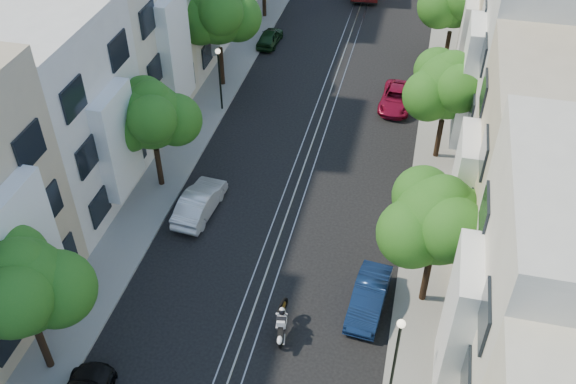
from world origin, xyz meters
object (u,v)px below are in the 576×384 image
Objects in this scene: sportbike_rider at (282,321)px; tree_e_b at (439,222)px; tree_w_a at (21,289)px; tree_w_c at (219,14)px; parked_car_e_far at (396,98)px; parked_car_w_far at (270,37)px; lamp_west at (219,70)px; parked_car_e_mid at (369,297)px; tree_e_d at (456,0)px; tree_e_c at (449,88)px; tree_w_b at (152,118)px; lamp_east at (397,346)px; parked_car_w_mid at (200,202)px.

tree_e_b is at bearing 20.91° from sportbike_rider.
tree_w_a is 23.00m from tree_w_c.
parked_car_w_far is at bearing 149.99° from parked_car_e_far.
lamp_west is at bearing 87.60° from tree_w_a.
parked_car_e_mid is (12.04, 6.03, -4.09)m from tree_w_a.
tree_e_d is at bearing 68.73° from sportbike_rider.
tree_w_a is (-14.40, -29.00, -0.13)m from tree_e_d.
tree_e_d reaches higher than tree_e_c.
tree_w_b reaches higher than parked_car_w_far.
lamp_west is 1.23× the size of parked_car_w_far.
tree_e_c is 3.14× the size of sportbike_rider.
tree_e_c is at bearing 140.46° from parked_car_w_far.
tree_e_b is 16.01m from tree_w_a.
lamp_east reaches higher than sportbike_rider.
parked_car_e_mid is at bearing -54.64° from tree_w_c.
tree_e_d reaches higher than parked_car_w_far.
tree_w_c is (-14.40, 5.00, 0.47)m from tree_e_c.
tree_w_c reaches higher than tree_e_b.
parked_car_w_mid is 1.23× the size of parked_car_w_far.
tree_w_a is 20.13m from lamp_west.
tree_w_a is at bearing -148.51° from parked_car_e_mid.
tree_w_a is 3.22× the size of sportbike_rider.
lamp_west is 18.16m from sportbike_rider.
tree_e_d is 15.60m from tree_w_c.
tree_e_b reaches higher than sportbike_rider.
tree_e_b reaches higher than parked_car_e_mid.
sportbike_rider is at bearing -65.74° from tree_w_c.
tree_e_d is at bearing 49.73° from tree_w_b.
sportbike_rider is at bearing -141.32° from parked_car_e_mid.
tree_w_b is 1.51× the size of lamp_east.
tree_e_b and tree_w_a have the same top height.
lamp_west is at bearing 133.56° from parked_car_e_mid.
tree_e_b is 21.53m from tree_w_c.
parked_car_e_mid is at bearing 109.22° from lamp_east.
tree_e_b is 1.62× the size of parked_car_e_far.
tree_e_c is 0.98× the size of tree_w_a.
tree_w_a reaches higher than sportbike_rider.
sportbike_rider is 0.53× the size of parked_car_e_mid.
tree_e_c is at bearing 51.34° from tree_w_a.
parked_car_w_mid reaches higher than parked_car_w_far.
tree_w_b reaches higher than parked_car_w_mid.
tree_w_a is at bearing -116.41° from tree_e_d.
tree_w_a is at bearing -90.00° from tree_w_c.
tree_e_c reaches higher than parked_car_w_mid.
tree_w_c is 8.05m from parked_car_w_far.
tree_e_d reaches higher than parked_car_e_mid.
tree_w_c is at bearing 90.00° from tree_w_a.
parked_car_w_mid is at bearing -122.06° from tree_e_d.
lamp_east is at bearing -100.93° from tree_e_b.
tree_e_d reaches higher than parked_car_e_far.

